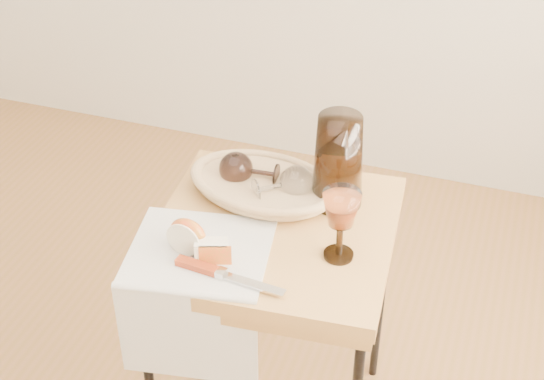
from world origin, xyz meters
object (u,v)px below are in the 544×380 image
at_px(bread_basket, 263,187).
at_px(goblet_lying_a, 253,171).
at_px(apple_half, 188,235).
at_px(table_knife, 225,274).
at_px(goblet_lying_b, 279,185).
at_px(wine_goblet, 340,225).
at_px(side_table, 274,333).
at_px(pitcher, 338,161).
at_px(tea_towel, 199,251).

height_order(bread_basket, goblet_lying_a, goblet_lying_a).
height_order(apple_half, table_knife, apple_half).
height_order(bread_basket, goblet_lying_b, goblet_lying_b).
height_order(goblet_lying_a, apple_half, goblet_lying_a).
height_order(goblet_lying_a, wine_goblet, wine_goblet).
bearing_deg(goblet_lying_b, table_knife, -132.95).
distance_m(side_table, apple_half, 0.46).
xyz_separation_m(pitcher, apple_half, (-0.27, -0.29, -0.07)).
relative_size(bread_basket, table_knife, 1.33).
bearing_deg(wine_goblet, tea_towel, -163.54).
xyz_separation_m(pitcher, wine_goblet, (0.06, -0.20, -0.03)).
height_order(side_table, pitcher, pitcher).
bearing_deg(pitcher, goblet_lying_a, -151.62).
bearing_deg(apple_half, goblet_lying_b, 66.54).
bearing_deg(pitcher, wine_goblet, -49.28).
relative_size(apple_half, table_knife, 0.35).
bearing_deg(goblet_lying_a, bread_basket, 150.06).
relative_size(side_table, bread_basket, 2.11).
bearing_deg(table_knife, tea_towel, 148.95).
height_order(pitcher, apple_half, pitcher).
xyz_separation_m(goblet_lying_a, table_knife, (0.06, -0.34, -0.04)).
relative_size(goblet_lying_a, pitcher, 0.50).
xyz_separation_m(wine_goblet, table_knife, (-0.21, -0.16, -0.07)).
bearing_deg(tea_towel, goblet_lying_a, 73.48).
bearing_deg(apple_half, bread_basket, 77.80).
height_order(wine_goblet, apple_half, wine_goblet).
distance_m(goblet_lying_b, pitcher, 0.16).
height_order(goblet_lying_b, table_knife, goblet_lying_b).
bearing_deg(side_table, table_knife, -101.28).
bearing_deg(table_knife, side_table, 84.03).
distance_m(tea_towel, wine_goblet, 0.33).
distance_m(wine_goblet, table_knife, 0.27).
height_order(side_table, bread_basket, bread_basket).
height_order(side_table, wine_goblet, wine_goblet).
bearing_deg(table_knife, goblet_lying_a, 105.01).
relative_size(tea_towel, pitcher, 1.13).
bearing_deg(table_knife, goblet_lying_b, 91.11).
bearing_deg(bread_basket, apple_half, -102.20).
bearing_deg(goblet_lying_a, table_knife, 96.32).
xyz_separation_m(goblet_lying_b, apple_half, (-0.14, -0.24, -0.01)).
distance_m(goblet_lying_a, apple_half, 0.28).
xyz_separation_m(pitcher, table_knife, (-0.15, -0.36, -0.10)).
xyz_separation_m(bread_basket, goblet_lying_a, (-0.03, 0.02, 0.03)).
relative_size(side_table, table_knife, 2.81).
height_order(goblet_lying_a, pitcher, pitcher).
xyz_separation_m(side_table, pitcher, (0.11, 0.14, 0.48)).
xyz_separation_m(tea_towel, table_knife, (0.09, -0.07, 0.01)).
bearing_deg(bread_basket, wine_goblet, -28.91).
bearing_deg(wine_goblet, bread_basket, 145.08).
xyz_separation_m(bread_basket, table_knife, (0.03, -0.32, -0.01)).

